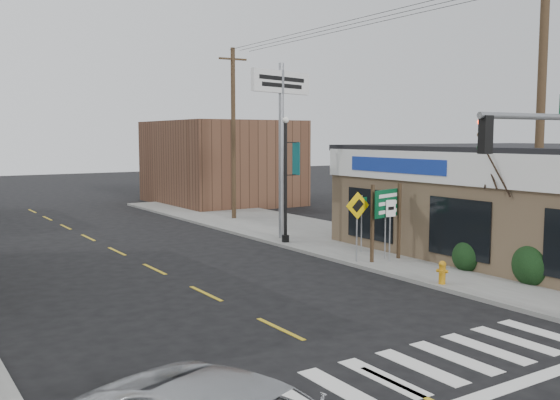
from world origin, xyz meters
TOP-DOWN VIEW (x-y plane):
  - ground at (0.00, 0.00)m, footprint 140.00×140.00m
  - sidewalk_right at (9.00, 13.00)m, footprint 6.00×38.00m
  - center_line at (0.00, 8.00)m, footprint 0.12×56.00m
  - crosswalk at (0.00, 0.40)m, footprint 11.00×2.20m
  - bldg_distant_right at (12.00, 30.00)m, footprint 8.00×10.00m
  - guide_sign at (7.36, 8.33)m, footprint 1.58×0.13m
  - fire_hydrant at (6.30, 4.70)m, footprint 0.22×0.22m
  - ped_crossing_sign at (6.31, 8.71)m, footprint 0.97×0.07m
  - lamp_post at (6.54, 13.57)m, footprint 0.68×0.54m
  - dance_center_sign at (6.89, 14.53)m, footprint 3.56×0.22m
  - bare_tree at (8.89, 4.58)m, footprint 2.35×2.35m
  - shrub_front at (8.88, 3.30)m, footprint 1.45×1.45m
  - shrub_back at (8.71, 5.72)m, footprint 1.14×1.14m
  - utility_pole_near at (9.22, 3.61)m, footprint 1.79×0.27m
  - utility_pole_far at (8.37, 21.54)m, footprint 1.59×0.24m

SIDE VIEW (x-z plane):
  - ground at x=0.00m, z-range 0.00..0.00m
  - center_line at x=0.00m, z-range 0.00..0.01m
  - crosswalk at x=0.00m, z-range 0.00..0.01m
  - sidewalk_right at x=9.00m, z-range 0.00..0.13m
  - fire_hydrant at x=6.30m, z-range 0.16..0.87m
  - shrub_back at x=8.71m, z-range 0.13..0.98m
  - shrub_front at x=8.88m, z-range 0.13..1.22m
  - ped_crossing_sign at x=6.31m, z-range 0.61..3.11m
  - guide_sign at x=7.36m, z-range 0.54..3.30m
  - bldg_distant_right at x=12.00m, z-range 0.00..5.60m
  - lamp_post at x=6.54m, z-range 0.55..5.81m
  - bare_tree at x=8.89m, z-range 1.48..6.18m
  - utility_pole_far at x=8.37m, z-range 0.25..9.39m
  - utility_pole_near at x=9.22m, z-range 0.26..10.54m
  - dance_center_sign at x=6.89m, z-range 1.97..9.54m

